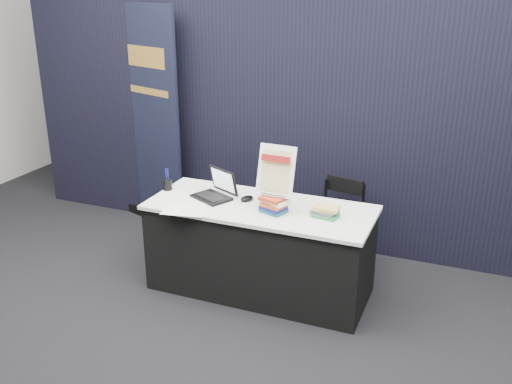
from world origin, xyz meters
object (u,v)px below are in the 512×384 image
object	(u,v)px
book_stack_tall	(274,204)
laptop	(214,191)
book_stack_short	(326,212)
info_sign	(276,171)
pullup_banner	(150,130)
display_table	(260,248)
stacking_chair	(339,221)

from	to	relation	value
book_stack_tall	laptop	bearing A→B (deg)	168.29
book_stack_short	info_sign	bearing A→B (deg)	-173.96
book_stack_short	laptop	bearing A→B (deg)	177.22
book_stack_short	pullup_banner	world-z (taller)	pullup_banner
display_table	info_sign	distance (m)	0.72
book_stack_tall	stacking_chair	xyz separation A→B (m)	(0.34, 0.73, -0.37)
book_stack_tall	info_sign	size ratio (longest dim) A/B	0.58
display_table	pullup_banner	bearing A→B (deg)	149.37
display_table	book_stack_tall	distance (m)	0.47
laptop	book_stack_short	world-z (taller)	laptop
book_stack_tall	book_stack_short	size ratio (longest dim) A/B	1.19
book_stack_tall	pullup_banner	world-z (taller)	pullup_banner
display_table	info_sign	size ratio (longest dim) A/B	4.49
book_stack_short	info_sign	distance (m)	0.49
book_stack_tall	book_stack_short	bearing A→B (deg)	10.40
display_table	book_stack_tall	xyz separation A→B (m)	(0.15, -0.09, 0.44)
book_stack_short	pullup_banner	distance (m)	2.36
laptop	book_stack_short	size ratio (longest dim) A/B	1.88
info_sign	pullup_banner	xyz separation A→B (m)	(-1.75, 1.00, -0.09)
book_stack_short	stacking_chair	size ratio (longest dim) A/B	0.25
display_table	stacking_chair	distance (m)	0.81
book_stack_tall	info_sign	bearing A→B (deg)	90.00
laptop	info_sign	xyz separation A→B (m)	(0.58, -0.09, 0.27)
book_stack_short	stacking_chair	xyz separation A→B (m)	(-0.05, 0.66, -0.35)
display_table	laptop	size ratio (longest dim) A/B	4.86
display_table	pullup_banner	size ratio (longest dim) A/B	0.81
display_table	pullup_banner	xyz separation A→B (m)	(-1.60, 0.95, 0.61)
laptop	pullup_banner	xyz separation A→B (m)	(-1.17, 0.92, 0.18)
book_stack_tall	stacking_chair	bearing A→B (deg)	64.81
info_sign	pullup_banner	world-z (taller)	pullup_banner
info_sign	pullup_banner	distance (m)	2.02
book_stack_short	info_sign	xyz separation A→B (m)	(-0.39, -0.04, 0.28)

